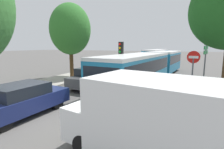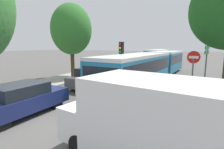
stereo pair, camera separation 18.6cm
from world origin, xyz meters
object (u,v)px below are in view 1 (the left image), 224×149
Objects in this scene: direction_sign_post at (206,53)px; traffic_light at (121,54)px; articulated_bus at (151,64)px; no_entry_sign at (193,68)px; queued_car_graphite at (93,77)px; queued_car_navy at (22,100)px; white_van at (163,122)px; queued_car_silver at (138,63)px; tree_left_mid at (70,29)px; city_bus_rear at (156,55)px; queued_car_blue at (122,68)px.

traffic_light is at bearing 37.15° from direction_sign_post.
articulated_bus is 5.98× the size of no_entry_sign.
queued_car_graphite is at bearing -29.39° from articulated_bus.
direction_sign_post is at bearing -34.70° from queued_car_navy.
white_van is 1.86× the size of no_entry_sign.
direction_sign_post is (7.77, -8.05, 1.81)m from queued_car_silver.
queued_car_graphite is 0.63× the size of tree_left_mid.
city_bus_rear is at bearing 2.74° from queued_car_graphite.
articulated_bus is 3.22× the size of white_van.
queued_car_graphite is 1.29× the size of traffic_light.
tree_left_mid reaches higher than queued_car_silver.
no_entry_sign is at bearing -147.76° from queued_car_silver.
city_bus_rear is at bearing 80.21° from tree_left_mid.
no_entry_sign is 4.27m from direction_sign_post.
tree_left_mid is (-3.88, 8.43, 3.89)m from queued_car_navy.
traffic_light is (1.72, 1.26, 1.74)m from queued_car_graphite.
queued_car_graphite is at bearing -176.54° from queued_car_silver.
queued_car_graphite is 6.15m from queued_car_blue.
city_bus_rear is at bearing -157.90° from traffic_light.
white_van is (6.43, -18.89, 0.49)m from queued_car_silver.
tree_left_mid reaches higher than city_bus_rear.
tree_left_mid is (-3.89, 2.41, 3.86)m from queued_car_graphite.
queued_car_blue is 9.42m from no_entry_sign.
queued_car_navy is 7.68m from traffic_light.
white_van is (6.34, -31.10, -0.14)m from city_bus_rear.
city_bus_rear is 2.76× the size of queued_car_blue.
white_van reaches higher than queued_car_silver.
queued_car_graphite reaches higher than queued_car_blue.
traffic_light is 0.49× the size of tree_left_mid.
tree_left_mid reaches higher than no_entry_sign.
traffic_light is at bearing -11.65° from tree_left_mid.
queued_car_silver is 11.34m from direction_sign_post.
traffic_light reaches higher than queued_car_silver.
tree_left_mid is at bearing -33.72° from white_van.
queued_car_navy is 0.97× the size of queued_car_silver.
queued_car_blue is at bearing -107.32° from articulated_bus.
city_bus_rear is at bearing -164.23° from no_entry_sign.
tree_left_mid is at bearing -84.14° from traffic_light.
tree_left_mid reaches higher than articulated_bus.
queued_car_blue is at bearing -3.61° from direction_sign_post.
queued_car_silver is at bearing -150.21° from no_entry_sign.
queued_car_silver is 10.98m from tree_left_mid.
no_entry_sign is (3.53, -4.96, 0.44)m from articulated_bus.
queued_car_graphite is 6.86m from no_entry_sign.
no_entry_sign reaches higher than city_bus_rear.
queued_car_navy is 6.02m from queued_car_graphite.
white_van is at bearing -4.66° from no_entry_sign.
no_entry_sign is at bearing -130.11° from queued_car_blue.
no_entry_sign is at bearing 40.09° from articulated_bus.
queued_car_navy is 1.04× the size of queued_car_blue.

